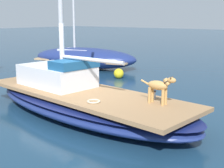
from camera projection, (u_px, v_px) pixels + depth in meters
The scene contains 8 objects.
ground_plane at pixel (84, 115), 8.77m from camera, with size 120.00×120.00×0.00m, color navy.
sailboat_main at pixel (84, 103), 8.70m from camera, with size 3.09×7.41×0.66m.
cabin_house at pixel (58, 74), 9.31m from camera, with size 1.57×2.33×0.84m.
dog_tan at pixel (159, 87), 7.34m from camera, with size 0.22×0.94×0.70m.
deck_winch at pixel (153, 95), 7.91m from camera, with size 0.16×0.16×0.21m.
coiled_rope at pixel (94, 101), 7.56m from camera, with size 0.32×0.32×0.04m, color beige.
moored_boat_starboard_side at pixel (85, 57), 16.60m from camera, with size 3.62×6.14×8.20m.
mooring_buoy at pixel (119, 73), 13.87m from camera, with size 0.44×0.44×0.44m, color yellow.
Camera 1 is at (-6.08, -5.84, 2.68)m, focal length 50.34 mm.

